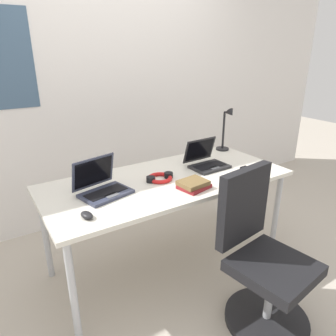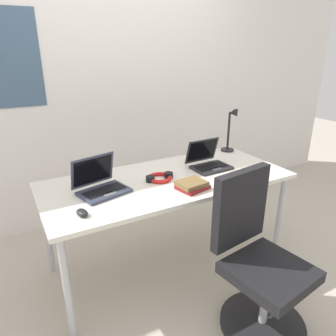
{
  "view_description": "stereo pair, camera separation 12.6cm",
  "coord_description": "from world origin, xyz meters",
  "px_view_note": "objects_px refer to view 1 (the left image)",
  "views": [
    {
      "loc": [
        -1.13,
        -1.78,
        1.63
      ],
      "look_at": [
        0.0,
        0.0,
        0.82
      ],
      "focal_mm": 33.38,
      "sensor_mm": 36.0,
      "label": 1
    },
    {
      "loc": [
        -1.02,
        -1.84,
        1.63
      ],
      "look_at": [
        0.0,
        0.0,
        0.82
      ],
      "focal_mm": 33.38,
      "sensor_mm": 36.0,
      "label": 2
    }
  ],
  "objects_px": {
    "laptop_near_lamp": "(102,187)",
    "office_chair": "(262,264)",
    "headphones": "(160,178)",
    "laptop_by_keyboard": "(206,161)",
    "desk_lamp": "(226,130)",
    "book_stack": "(194,185)",
    "coffee_mug": "(197,150)",
    "computer_mouse": "(87,215)",
    "cell_phone": "(249,169)"
  },
  "relations": [
    {
      "from": "book_stack",
      "to": "laptop_by_keyboard",
      "type": "bearing_deg",
      "value": 39.87
    },
    {
      "from": "cell_phone",
      "to": "book_stack",
      "type": "relative_size",
      "value": 0.61
    },
    {
      "from": "book_stack",
      "to": "cell_phone",
      "type": "bearing_deg",
      "value": 4.13
    },
    {
      "from": "computer_mouse",
      "to": "headphones",
      "type": "bearing_deg",
      "value": 9.82
    },
    {
      "from": "laptop_near_lamp",
      "to": "coffee_mug",
      "type": "distance_m",
      "value": 1.05
    },
    {
      "from": "laptop_near_lamp",
      "to": "cell_phone",
      "type": "relative_size",
      "value": 2.68
    },
    {
      "from": "computer_mouse",
      "to": "book_stack",
      "type": "distance_m",
      "value": 0.74
    },
    {
      "from": "book_stack",
      "to": "coffee_mug",
      "type": "bearing_deg",
      "value": 51.1
    },
    {
      "from": "laptop_by_keyboard",
      "to": "computer_mouse",
      "type": "xyz_separation_m",
      "value": [
        -1.08,
        -0.28,
        -0.03
      ]
    },
    {
      "from": "laptop_by_keyboard",
      "to": "book_stack",
      "type": "distance_m",
      "value": 0.44
    },
    {
      "from": "computer_mouse",
      "to": "cell_phone",
      "type": "relative_size",
      "value": 0.71
    },
    {
      "from": "cell_phone",
      "to": "headphones",
      "type": "bearing_deg",
      "value": 160.37
    },
    {
      "from": "computer_mouse",
      "to": "office_chair",
      "type": "height_order",
      "value": "office_chair"
    },
    {
      "from": "coffee_mug",
      "to": "book_stack",
      "type": "bearing_deg",
      "value": -128.9
    },
    {
      "from": "coffee_mug",
      "to": "computer_mouse",
      "type": "bearing_deg",
      "value": -154.81
    },
    {
      "from": "laptop_by_keyboard",
      "to": "desk_lamp",
      "type": "bearing_deg",
      "value": 29.68
    },
    {
      "from": "cell_phone",
      "to": "office_chair",
      "type": "bearing_deg",
      "value": -130.55
    },
    {
      "from": "desk_lamp",
      "to": "computer_mouse",
      "type": "bearing_deg",
      "value": -160.92
    },
    {
      "from": "laptop_near_lamp",
      "to": "desk_lamp",
      "type": "bearing_deg",
      "value": 11.29
    },
    {
      "from": "headphones",
      "to": "book_stack",
      "type": "height_order",
      "value": "book_stack"
    },
    {
      "from": "book_stack",
      "to": "coffee_mug",
      "type": "relative_size",
      "value": 1.96
    },
    {
      "from": "desk_lamp",
      "to": "laptop_near_lamp",
      "type": "xyz_separation_m",
      "value": [
        -1.3,
        -0.26,
        -0.15
      ]
    },
    {
      "from": "desk_lamp",
      "to": "laptop_by_keyboard",
      "type": "bearing_deg",
      "value": -150.32
    },
    {
      "from": "laptop_by_keyboard",
      "to": "book_stack",
      "type": "xyz_separation_m",
      "value": [
        -0.34,
        -0.28,
        -0.02
      ]
    },
    {
      "from": "laptop_near_lamp",
      "to": "headphones",
      "type": "relative_size",
      "value": 1.7
    },
    {
      "from": "book_stack",
      "to": "laptop_near_lamp",
      "type": "bearing_deg",
      "value": 155.11
    },
    {
      "from": "office_chair",
      "to": "desk_lamp",
      "type": "bearing_deg",
      "value": 59.77
    },
    {
      "from": "cell_phone",
      "to": "headphones",
      "type": "xyz_separation_m",
      "value": [
        -0.69,
        0.21,
        0.01
      ]
    },
    {
      "from": "headphones",
      "to": "book_stack",
      "type": "distance_m",
      "value": 0.27
    },
    {
      "from": "office_chair",
      "to": "cell_phone",
      "type": "bearing_deg",
      "value": 52.55
    },
    {
      "from": "headphones",
      "to": "office_chair",
      "type": "bearing_deg",
      "value": -71.0
    },
    {
      "from": "computer_mouse",
      "to": "headphones",
      "type": "distance_m",
      "value": 0.67
    },
    {
      "from": "computer_mouse",
      "to": "book_stack",
      "type": "xyz_separation_m",
      "value": [
        0.74,
        0.0,
        0.01
      ]
    },
    {
      "from": "computer_mouse",
      "to": "coffee_mug",
      "type": "xyz_separation_m",
      "value": [
        1.2,
        0.56,
        0.03
      ]
    },
    {
      "from": "laptop_near_lamp",
      "to": "coffee_mug",
      "type": "relative_size",
      "value": 3.22
    },
    {
      "from": "desk_lamp",
      "to": "office_chair",
      "type": "xyz_separation_m",
      "value": [
        -0.6,
        -1.03,
        -0.54
      ]
    },
    {
      "from": "cell_phone",
      "to": "book_stack",
      "type": "bearing_deg",
      "value": -178.97
    },
    {
      "from": "laptop_by_keyboard",
      "to": "office_chair",
      "type": "bearing_deg",
      "value": -103.48
    },
    {
      "from": "cell_phone",
      "to": "office_chair",
      "type": "distance_m",
      "value": 0.79
    },
    {
      "from": "cell_phone",
      "to": "headphones",
      "type": "height_order",
      "value": "headphones"
    },
    {
      "from": "headphones",
      "to": "coffee_mug",
      "type": "height_order",
      "value": "coffee_mug"
    },
    {
      "from": "laptop_by_keyboard",
      "to": "computer_mouse",
      "type": "relative_size",
      "value": 3.14
    },
    {
      "from": "laptop_near_lamp",
      "to": "office_chair",
      "type": "relative_size",
      "value": 0.38
    },
    {
      "from": "desk_lamp",
      "to": "coffee_mug",
      "type": "relative_size",
      "value": 3.54
    },
    {
      "from": "laptop_near_lamp",
      "to": "book_stack",
      "type": "distance_m",
      "value": 0.61
    },
    {
      "from": "coffee_mug",
      "to": "office_chair",
      "type": "height_order",
      "value": "office_chair"
    },
    {
      "from": "laptop_near_lamp",
      "to": "office_chair",
      "type": "distance_m",
      "value": 1.11
    },
    {
      "from": "computer_mouse",
      "to": "coffee_mug",
      "type": "relative_size",
      "value": 0.85
    },
    {
      "from": "computer_mouse",
      "to": "office_chair",
      "type": "xyz_separation_m",
      "value": [
        0.89,
        -0.52,
        -0.36
      ]
    },
    {
      "from": "desk_lamp",
      "to": "laptop_by_keyboard",
      "type": "relative_size",
      "value": 1.33
    }
  ]
}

